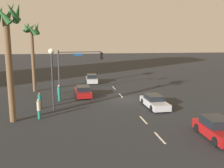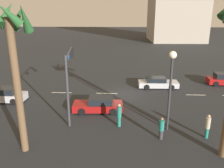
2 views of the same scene
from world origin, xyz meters
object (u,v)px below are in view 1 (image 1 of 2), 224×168
traffic_signal (76,63)px  streetlamp (52,67)px  car_3 (92,79)px  palm_tree_1 (8,39)px  car_0 (83,91)px  pedestrian_0 (39,108)px  pedestrian_1 (59,92)px  car_1 (217,129)px  pedestrian_2 (40,100)px  car_2 (154,102)px  palm_tree_0 (32,40)px

traffic_signal → streetlamp: bearing=163.3°
car_3 → palm_tree_1: 20.85m
car_0 → pedestrian_0: bearing=152.8°
pedestrian_0 → pedestrian_1: pedestrian_1 is taller
traffic_signal → pedestrian_1: (-4.25, 2.01, -2.91)m
car_1 → car_0: bearing=30.8°
car_3 → streetlamp: 16.45m
car_0 → pedestrian_2: bearing=137.2°
car_2 → car_3: bearing=18.1°
car_2 → palm_tree_0: size_ratio=0.50×
streetlamp → car_2: bearing=-93.6°
car_2 → traffic_signal: 12.10m
car_2 → pedestrian_1: 10.79m
pedestrian_1 → palm_tree_1: palm_tree_1 is taller
pedestrian_1 → pedestrian_0: bearing=167.2°
car_0 → pedestrian_0: (-8.22, 4.23, 0.35)m
traffic_signal → car_3: bearing=-20.1°
car_2 → pedestrian_2: 11.71m
traffic_signal → palm_tree_0: 6.57m
car_3 → pedestrian_0: bearing=161.1°
pedestrian_2 → palm_tree_0: bearing=11.2°
car_1 → palm_tree_0: (18.78, 15.08, 6.23)m
car_2 → pedestrian_0: 11.48m
car_1 → car_3: 25.20m
palm_tree_0 → car_2: bearing=-127.8°
streetlamp → car_1: bearing=-127.2°
pedestrian_0 → palm_tree_0: 13.88m
car_1 → palm_tree_1: (6.12, 14.99, 6.25)m
streetlamp → pedestrian_1: (3.69, -0.37, -3.27)m
traffic_signal → pedestrian_1: 5.53m
car_0 → palm_tree_1: (-8.52, 6.27, 6.29)m
car_0 → pedestrian_1: (-1.91, 2.80, 0.39)m
pedestrian_1 → car_2: bearing=-113.7°
pedestrian_2 → palm_tree_0: (9.08, 1.80, 6.01)m
palm_tree_1 → pedestrian_0: bearing=-81.8°
car_0 → palm_tree_1: size_ratio=0.45×
streetlamp → traffic_signal: bearing=-16.7°
car_0 → car_2: size_ratio=0.98×
car_2 → car_1: bearing=-168.9°
car_2 → palm_tree_0: (10.40, 13.43, 6.29)m
pedestrian_2 → palm_tree_1: 7.22m
car_1 → streetlamp: 15.35m
car_3 → pedestrian_2: bearing=156.1°
car_0 → pedestrian_1: size_ratio=2.38×
car_1 → traffic_signal: size_ratio=0.69×
car_3 → traffic_signal: 8.42m
car_0 → car_3: 9.81m
car_1 → streetlamp: size_ratio=0.68×
car_3 → palm_tree_0: 11.70m
pedestrian_2 → car_3: bearing=-23.9°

